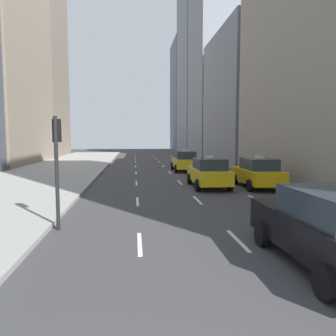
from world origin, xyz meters
TOP-DOWN VIEW (x-y plane):
  - sidewalk_left at (-7.00, 27.00)m, footprint 8.00×66.00m
  - lane_markings at (2.60, 23.00)m, footprint 5.72×56.00m
  - building_row_right at (12.00, 44.55)m, footprint 6.00×85.97m
  - taxi_second at (4.00, 27.11)m, footprint 2.02×4.40m
  - taxi_third at (6.80, 17.43)m, footprint 2.02×4.40m
  - taxi_fourth at (4.00, 17.80)m, footprint 2.02×4.40m
  - sedan_black_near at (4.00, 5.91)m, footprint 2.02×4.80m
  - traffic_light_pole at (-2.75, 9.74)m, footprint 0.24×0.42m

SIDE VIEW (x-z plane):
  - lane_markings at x=2.60m, z-range 0.00..0.01m
  - sidewalk_left at x=-7.00m, z-range 0.00..0.15m
  - taxi_second at x=4.00m, z-range -0.05..1.82m
  - taxi_third at x=6.80m, z-range -0.05..1.82m
  - taxi_fourth at x=4.00m, z-range -0.05..1.82m
  - sedan_black_near at x=4.00m, z-range 0.01..1.81m
  - traffic_light_pole at x=-2.75m, z-range 0.61..4.21m
  - building_row_right at x=12.00m, z-range -4.26..30.27m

